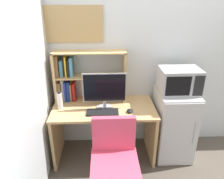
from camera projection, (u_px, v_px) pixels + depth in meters
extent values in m
cube|color=silver|center=(204.00, 54.00, 2.80)|extent=(6.40, 0.04, 2.60)
cube|color=tan|center=(104.00, 108.00, 2.66)|extent=(1.27, 0.65, 0.03)
cube|color=tan|center=(57.00, 134.00, 2.79)|extent=(0.04, 0.58, 0.71)
cube|color=tan|center=(151.00, 131.00, 2.84)|extent=(0.04, 0.58, 0.71)
cube|color=tan|center=(56.00, 77.00, 2.69)|extent=(0.03, 0.23, 0.65)
cube|color=tan|center=(124.00, 76.00, 2.73)|extent=(0.03, 0.23, 0.65)
cube|color=tan|center=(89.00, 52.00, 2.58)|extent=(0.90, 0.23, 0.01)
cube|color=tan|center=(90.00, 76.00, 2.71)|extent=(0.84, 0.23, 0.01)
cube|color=brown|center=(60.00, 91.00, 2.79)|extent=(0.04, 0.19, 0.26)
cube|color=silver|center=(63.00, 89.00, 2.80)|extent=(0.03, 0.13, 0.29)
cube|color=navy|center=(66.00, 90.00, 2.79)|extent=(0.03, 0.17, 0.27)
cube|color=navy|center=(69.00, 90.00, 2.80)|extent=(0.04, 0.16, 0.26)
cube|color=brown|center=(71.00, 91.00, 2.80)|extent=(0.02, 0.18, 0.24)
cube|color=#B21E1E|center=(74.00, 91.00, 2.81)|extent=(0.04, 0.16, 0.24)
cube|color=brown|center=(57.00, 65.00, 2.65)|extent=(0.04, 0.18, 0.27)
cube|color=teal|center=(62.00, 68.00, 2.67)|extent=(0.04, 0.14, 0.20)
cube|color=black|center=(64.00, 67.00, 2.67)|extent=(0.02, 0.13, 0.22)
cube|color=gold|center=(66.00, 66.00, 2.66)|extent=(0.02, 0.17, 0.26)
cube|color=black|center=(69.00, 67.00, 2.67)|extent=(0.02, 0.16, 0.22)
cube|color=teal|center=(72.00, 66.00, 2.67)|extent=(0.04, 0.16, 0.24)
cylinder|color=#B7B7BC|center=(105.00, 108.00, 2.62)|extent=(0.21, 0.21, 0.02)
cylinder|color=#B7B7BC|center=(105.00, 104.00, 2.60)|extent=(0.04, 0.04, 0.09)
cube|color=#B7B7BC|center=(104.00, 88.00, 2.52)|extent=(0.51, 0.01, 0.36)
cube|color=black|center=(104.00, 88.00, 2.51)|extent=(0.49, 0.02, 0.33)
cube|color=black|center=(103.00, 112.00, 2.52)|extent=(0.37, 0.16, 0.02)
ellipsoid|color=black|center=(130.00, 111.00, 2.53)|extent=(0.07, 0.09, 0.04)
cylinder|color=silver|center=(60.00, 101.00, 2.59)|extent=(0.07, 0.07, 0.20)
cylinder|color=black|center=(59.00, 93.00, 2.55)|extent=(0.04, 0.04, 0.02)
cube|color=silver|center=(173.00, 124.00, 2.81)|extent=(0.47, 0.54, 0.92)
cube|color=silver|center=(180.00, 136.00, 2.56)|extent=(0.45, 0.01, 0.88)
cylinder|color=#B2B2B7|center=(194.00, 133.00, 2.54)|extent=(0.01, 0.01, 0.32)
cube|color=#ADADB2|center=(179.00, 80.00, 2.57)|extent=(0.47, 0.35, 0.30)
cube|color=black|center=(178.00, 86.00, 2.40)|extent=(0.28, 0.01, 0.23)
cube|color=black|center=(199.00, 86.00, 2.41)|extent=(0.11, 0.01, 0.24)
cube|color=#D84766|center=(115.00, 166.00, 2.08)|extent=(0.47, 0.47, 0.07)
cube|color=#D84766|center=(114.00, 133.00, 2.18)|extent=(0.44, 0.06, 0.38)
cube|color=tan|center=(72.00, 24.00, 2.54)|extent=(0.73, 0.02, 0.43)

